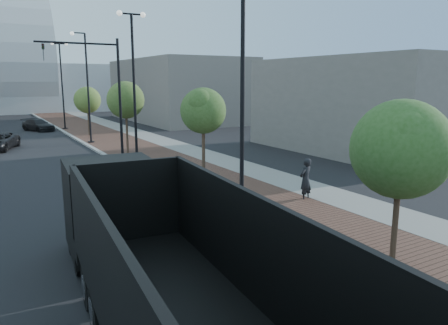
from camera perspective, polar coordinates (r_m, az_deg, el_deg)
sidewalk at (r=44.80m, az=-15.45°, el=3.78°), size 7.00×140.00×0.12m
concrete_strip at (r=45.55m, az=-12.16°, el=4.05°), size 2.40×140.00×0.13m
curb at (r=44.05m, az=-19.85°, el=3.42°), size 0.30×140.00×0.14m
dump_truck at (r=10.17m, az=-11.08°, el=-11.84°), size 3.70×13.57×3.48m
white_sedan at (r=15.27m, az=-11.05°, el=-6.64°), size 2.66×5.13×1.61m
dark_car_far at (r=49.99m, az=-23.58°, el=4.62°), size 3.37×4.67×1.26m
pedestrian at (r=19.46m, az=10.84°, el=-2.28°), size 0.82×0.66×1.95m
streetlight_1 at (r=15.45m, az=2.10°, el=7.14°), size 1.44×0.56×9.21m
streetlight_2 at (r=26.40m, az=-11.91°, el=9.55°), size 1.72×0.56×9.28m
streetlight_3 at (r=37.95m, az=-17.85°, el=8.91°), size 1.44×0.56×9.21m
streetlight_4 at (r=49.75m, az=-20.82°, el=9.64°), size 1.72×0.56×9.28m
traffic_mast at (r=29.01m, az=-15.53°, el=9.82°), size 5.09×0.20×8.00m
tree_0 at (r=11.88m, az=22.62°, el=1.63°), size 2.58×2.57×4.92m
tree_1 at (r=20.41m, az=-2.72°, el=6.89°), size 2.25×2.18×5.03m
tree_2 at (r=31.53m, az=-12.94°, el=8.13°), size 2.66×2.65×5.30m
tree_3 at (r=43.14m, az=-17.74°, el=7.96°), size 2.54×2.51×4.75m
convention_center at (r=88.23m, az=-26.89°, el=10.24°), size 50.00×30.00×50.00m
commercial_block_ne at (r=58.12m, az=-6.13°, el=9.57°), size 12.00×22.00×8.00m
commercial_block_e at (r=34.59m, az=18.13°, el=7.34°), size 10.00×16.00×7.00m
utility_cover_1 at (r=15.88m, az=11.83°, el=-8.55°), size 0.50×0.50×0.02m
utility_cover_2 at (r=24.82m, az=-5.33°, el=-1.26°), size 0.50×0.50×0.02m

